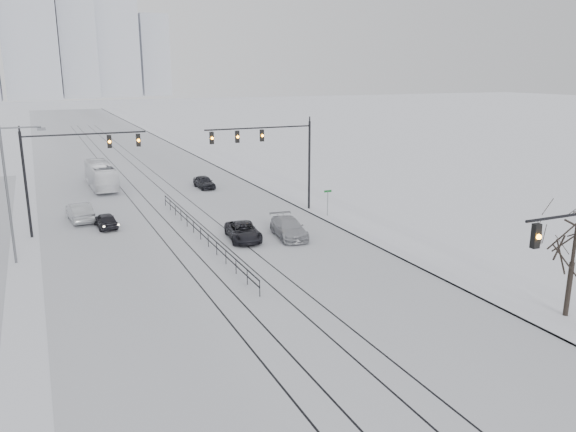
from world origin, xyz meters
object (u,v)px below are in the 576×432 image
(bare_tree, at_px, (576,234))
(sedan_nb_far, at_px, (204,182))
(sedan_nb_front, at_px, (243,232))
(box_truck, at_px, (101,176))
(sedan_sb_outer, at_px, (80,212))
(sedan_nb_right, at_px, (289,228))
(sedan_sb_inner, at_px, (106,221))

(bare_tree, xyz_separation_m, sedan_nb_far, (-7.60, 39.40, -3.83))
(sedan_nb_front, bearing_deg, box_truck, 114.34)
(sedan_sb_outer, bearing_deg, box_truck, -108.53)
(sedan_nb_right, relative_size, sedan_nb_far, 1.28)
(bare_tree, bearing_deg, sedan_sb_inner, 125.12)
(bare_tree, distance_m, sedan_nb_far, 40.31)
(bare_tree, bearing_deg, box_truck, 111.84)
(bare_tree, relative_size, sedan_nb_far, 1.57)
(bare_tree, height_order, sedan_sb_inner, bare_tree)
(sedan_nb_far, bearing_deg, sedan_sb_inner, -136.74)
(box_truck, bearing_deg, bare_tree, 110.69)
(sedan_sb_inner, distance_m, sedan_sb_outer, 3.54)
(sedan_nb_far, distance_m, box_truck, 11.09)
(sedan_sb_outer, height_order, sedan_nb_far, sedan_sb_outer)
(sedan_nb_right, height_order, sedan_nb_far, sedan_nb_right)
(sedan_nb_front, bearing_deg, sedan_nb_right, -5.13)
(sedan_nb_right, distance_m, box_truck, 27.32)
(sedan_sb_inner, relative_size, box_truck, 0.37)
(sedan_sb_inner, distance_m, sedan_nb_far, 16.76)
(sedan_sb_inner, bearing_deg, sedan_nb_right, 141.02)
(sedan_nb_far, bearing_deg, sedan_nb_right, -90.91)
(box_truck, bearing_deg, sedan_sb_outer, 75.31)
(sedan_sb_inner, bearing_deg, sedan_nb_front, 134.78)
(bare_tree, xyz_separation_m, sedan_sb_outer, (-20.92, 30.44, -3.70))
(sedan_nb_front, bearing_deg, sedan_sb_outer, 142.19)
(sedan_nb_right, bearing_deg, sedan_sb_inner, 153.19)
(sedan_sb_outer, bearing_deg, bare_tree, 119.51)
(bare_tree, xyz_separation_m, sedan_nb_front, (-10.30, 19.68, -3.84))
(sedan_nb_front, distance_m, box_truck, 25.45)
(sedan_sb_outer, xyz_separation_m, sedan_nb_right, (14.00, -11.52, -0.06))
(sedan_sb_outer, bearing_deg, sedan_nb_front, 129.64)
(bare_tree, relative_size, sedan_sb_inner, 1.68)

